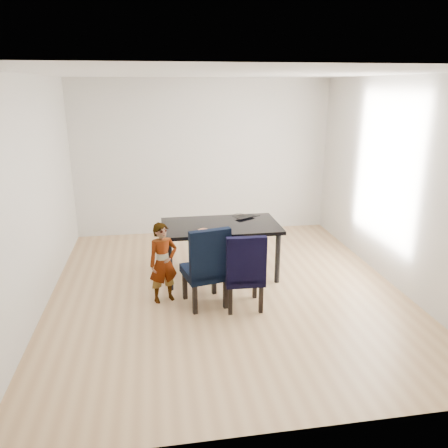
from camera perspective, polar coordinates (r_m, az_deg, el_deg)
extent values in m
cube|color=tan|center=(5.81, 0.32, -8.66)|extent=(4.50, 5.00, 0.01)
cube|color=white|center=(5.21, 0.37, 19.13)|extent=(4.50, 5.00, 0.01)
cube|color=beige|center=(7.79, -2.75, 8.62)|extent=(4.50, 0.01, 2.70)
cube|color=silver|center=(3.03, 8.28, -6.34)|extent=(4.50, 0.01, 2.70)
cube|color=silver|center=(5.46, -23.74, 3.22)|extent=(0.01, 5.00, 2.70)
cube|color=silver|center=(6.13, 21.69, 4.92)|extent=(0.01, 5.00, 2.70)
cube|color=black|center=(6.11, -0.45, -3.40)|extent=(1.60, 0.90, 0.75)
cube|color=black|center=(5.27, -2.56, -5.37)|extent=(0.59, 0.60, 1.02)
cube|color=black|center=(5.23, 2.54, -5.97)|extent=(0.48, 0.49, 0.96)
imported|color=#D96112|center=(5.40, -7.95, -5.03)|extent=(0.43, 0.35, 1.01)
cylinder|color=silver|center=(5.62, -2.60, -1.19)|extent=(0.29, 0.29, 0.01)
ellipsoid|color=#C77547|center=(5.62, -2.74, -0.82)|extent=(0.15, 0.12, 0.06)
imported|color=black|center=(6.31, 2.51, 0.97)|extent=(0.36, 0.32, 0.02)
torus|color=black|center=(6.29, 2.30, 0.85)|extent=(0.16, 0.16, 0.01)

